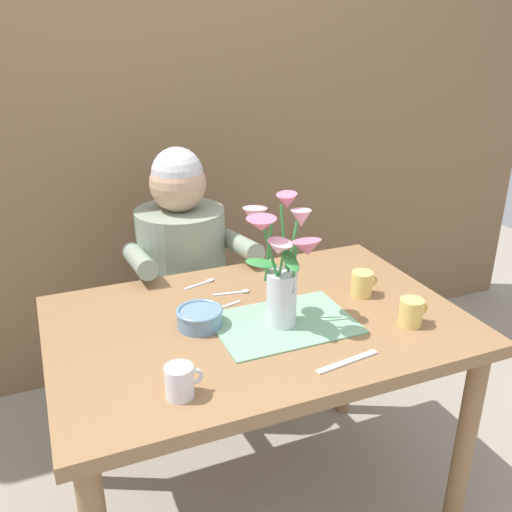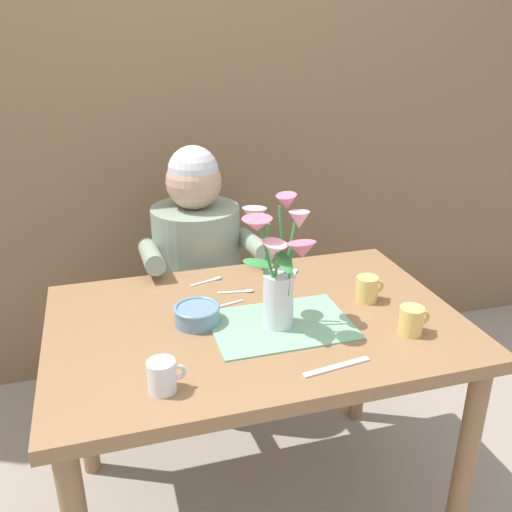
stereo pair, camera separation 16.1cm
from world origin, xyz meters
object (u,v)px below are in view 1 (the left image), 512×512
object	(u,v)px
ceramic_mug	(362,284)
tea_cup	(180,381)
ceramic_bowl	(200,317)
dinner_knife	(348,362)
seated_person	(184,290)
coffee_cup	(411,312)
flower_vase	(281,264)

from	to	relation	value
ceramic_mug	tea_cup	bearing A→B (deg)	-157.11
ceramic_mug	tea_cup	distance (m)	0.73
ceramic_bowl	tea_cup	bearing A→B (deg)	-115.08
dinner_knife	tea_cup	world-z (taller)	tea_cup
ceramic_bowl	ceramic_mug	bearing A→B (deg)	-0.73
seated_person	coffee_cup	size ratio (longest dim) A/B	12.20
tea_cup	ceramic_mug	bearing A→B (deg)	22.89
dinner_knife	ceramic_mug	world-z (taller)	ceramic_mug
seated_person	ceramic_mug	distance (m)	0.77
ceramic_bowl	dinner_knife	xyz separation A→B (m)	(0.30, -0.32, -0.03)
ceramic_mug	tea_cup	world-z (taller)	same
ceramic_bowl	dinner_knife	bearing A→B (deg)	-47.40
dinner_knife	seated_person	bearing A→B (deg)	93.60
ceramic_mug	coffee_cup	size ratio (longest dim) A/B	1.00
ceramic_bowl	tea_cup	world-z (taller)	tea_cup
dinner_knife	coffee_cup	distance (m)	0.29
coffee_cup	ceramic_mug	bearing A→B (deg)	97.32
ceramic_bowl	coffee_cup	world-z (taller)	coffee_cup
ceramic_mug	ceramic_bowl	bearing A→B (deg)	179.27
seated_person	ceramic_mug	xyz separation A→B (m)	(0.43, -0.60, 0.22)
ceramic_bowl	seated_person	bearing A→B (deg)	79.57
ceramic_bowl	coffee_cup	size ratio (longest dim) A/B	1.46
ceramic_mug	coffee_cup	xyz separation A→B (m)	(0.03, -0.22, 0.00)
flower_vase	seated_person	bearing A→B (deg)	99.29
dinner_knife	tea_cup	xyz separation A→B (m)	(-0.43, 0.03, 0.04)
tea_cup	coffee_cup	size ratio (longest dim) A/B	1.00
ceramic_bowl	ceramic_mug	size ratio (longest dim) A/B	1.46
flower_vase	tea_cup	size ratio (longest dim) A/B	4.03
dinner_knife	tea_cup	size ratio (longest dim) A/B	2.04
flower_vase	ceramic_mug	bearing A→B (deg)	12.00
flower_vase	tea_cup	xyz separation A→B (m)	(-0.35, -0.22, -0.15)
seated_person	tea_cup	distance (m)	0.94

